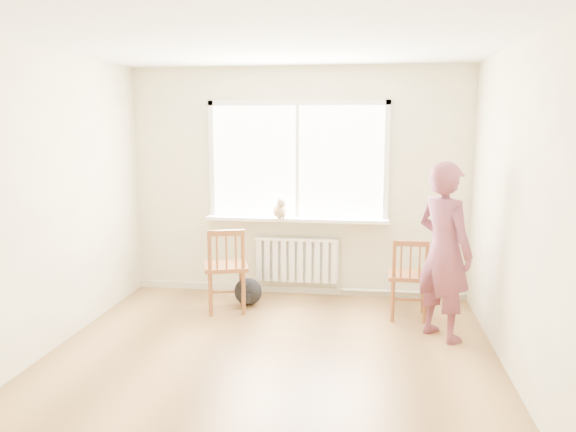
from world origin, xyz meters
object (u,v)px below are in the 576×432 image
at_px(chair_left, 226,270).
at_px(person, 444,251).
at_px(chair_right, 409,279).
at_px(cat, 280,209).
at_px(backpack, 248,292).

height_order(chair_left, person, person).
xyz_separation_m(chair_right, cat, (-1.45, 0.57, 0.62)).
relative_size(chair_right, cat, 2.15).
bearing_deg(backpack, chair_left, -126.49).
bearing_deg(chair_right, person, 121.47).
relative_size(chair_right, backpack, 2.75).
bearing_deg(cat, person, -45.80).
bearing_deg(chair_right, chair_left, 2.58).
bearing_deg(cat, backpack, -146.44).
height_order(chair_left, chair_right, chair_left).
bearing_deg(cat, chair_right, -35.95).
bearing_deg(cat, chair_left, -144.32).
xyz_separation_m(chair_left, cat, (0.50, 0.61, 0.59)).
height_order(chair_right, cat, cat).
distance_m(chair_right, person, 0.69).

